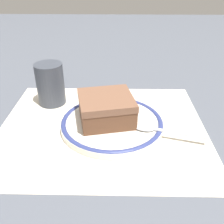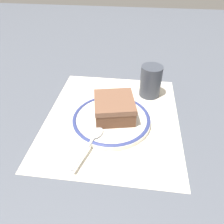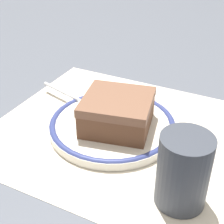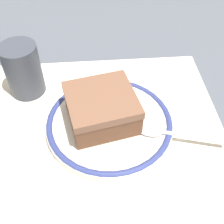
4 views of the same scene
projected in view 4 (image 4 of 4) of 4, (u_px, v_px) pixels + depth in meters
The scene contains 6 objects.
ground_plane at pixel (100, 127), 0.46m from camera, with size 2.40×2.40×0.00m, color #4C515B.
placemat at pixel (100, 127), 0.46m from camera, with size 0.41×0.35×0.00m, color beige.
plate at pixel (112, 122), 0.46m from camera, with size 0.20×0.20×0.02m.
cake_slice at pixel (104, 108), 0.44m from camera, with size 0.12×0.12×0.05m.
spoon at pixel (168, 132), 0.43m from camera, with size 0.13×0.05×0.01m.
cup at pixel (27, 73), 0.49m from camera, with size 0.06×0.06×0.09m.
Camera 4 is at (0.00, 0.29, 0.36)m, focal length 45.79 mm.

